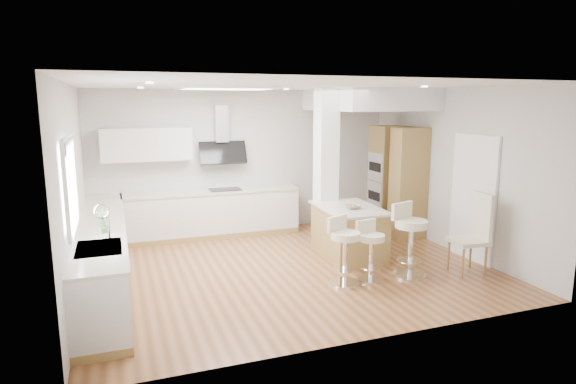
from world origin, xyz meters
name	(u,v)px	position (x,y,z in m)	size (l,w,h in m)	color
ground	(289,267)	(0.00, 0.00, 0.00)	(6.00, 6.00, 0.00)	#976038
ceiling	(289,267)	(0.00, 0.00, 0.00)	(6.00, 5.00, 0.02)	white
wall_back	(246,161)	(0.00, 2.50, 1.40)	(6.00, 0.04, 2.80)	beige
wall_left	(73,192)	(-3.00, 0.00, 1.40)	(0.04, 5.00, 2.80)	beige
wall_right	(452,170)	(3.00, 0.00, 1.40)	(0.04, 5.00, 2.80)	beige
skylight	(227,88)	(-0.79, 0.60, 2.77)	(4.10, 2.10, 0.06)	white
window_left	(70,180)	(-2.96, -0.90, 1.69)	(0.06, 1.28, 1.07)	silver
doorway_right	(473,199)	(2.97, -0.60, 1.00)	(0.05, 1.00, 2.10)	#4F463E
counter_left	(103,253)	(-2.70, 0.23, 0.46)	(0.63, 4.50, 1.35)	#A38246
counter_back	(204,201)	(-0.91, 2.22, 0.70)	(3.62, 0.63, 2.50)	#A38246
pillar	(326,168)	(1.05, 0.95, 1.40)	(0.35, 0.35, 2.80)	white
soffit	(368,100)	(2.10, 1.40, 2.60)	(1.78, 2.20, 0.40)	white
oven_column	(396,181)	(2.68, 1.23, 1.05)	(0.63, 1.21, 2.10)	#A38246
peninsula	(348,232)	(1.13, 0.19, 0.43)	(1.00, 1.45, 0.92)	#A38246
bar_stool_a	(344,247)	(0.51, -0.91, 0.55)	(0.58, 0.58, 0.97)	white
bar_stool_b	(371,247)	(0.94, -0.89, 0.49)	(0.45, 0.45, 0.87)	white
bar_stool_c	(409,236)	(1.55, -0.94, 0.61)	(0.62, 0.62, 1.09)	white
dining_chair	(475,231)	(2.56, -1.15, 0.65)	(0.52, 0.52, 1.23)	#F1E8C4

